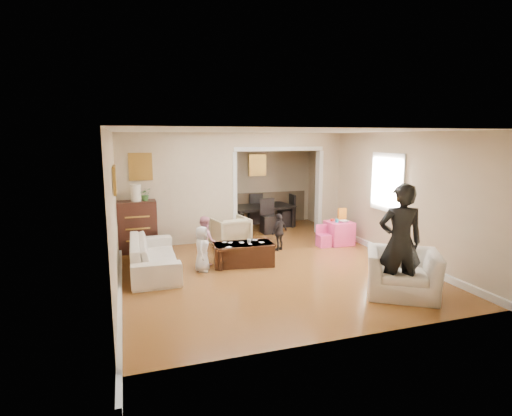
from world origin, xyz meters
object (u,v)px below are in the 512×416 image
object	(u,v)px
dresser	(138,226)
coffee_cup	(249,241)
child_kneel_b	(205,240)
table_lamp	(136,193)
play_table	(339,233)
child_toddler	(279,232)
armchair_front	(402,273)
coffee_table	(243,254)
dining_table	(261,217)
armchair_back	(230,232)
child_kneel_a	(202,249)
sofa	(154,255)
cyan_cup	(337,221)
adult_person	(400,242)

from	to	relation	value
dresser	coffee_cup	size ratio (longest dim) A/B	12.02
child_kneel_b	table_lamp	bearing A→B (deg)	32.61
play_table	child_toddler	xyz separation A→B (m)	(-1.54, -0.07, 0.15)
armchair_front	dresser	distance (m)	5.53
coffee_table	dining_table	size ratio (longest dim) A/B	0.66
armchair_front	coffee_cup	xyz separation A→B (m)	(-1.88, 2.22, 0.12)
child_toddler	armchair_back	bearing A→B (deg)	-59.04
coffee_table	child_kneel_a	xyz separation A→B (m)	(-0.85, -0.15, 0.22)
dresser	child_kneel_a	distance (m)	2.09
coffee_cup	child_kneel_a	xyz separation A→B (m)	(-0.95, -0.10, -0.04)
table_lamp	child_toddler	world-z (taller)	table_lamp
sofa	armchair_front	size ratio (longest dim) A/B	1.95
play_table	cyan_cup	world-z (taller)	cyan_cup
dining_table	play_table	bearing A→B (deg)	-68.82
cyan_cup	adult_person	bearing A→B (deg)	-102.51
dresser	dining_table	xyz separation A→B (m)	(3.35, 1.41, -0.26)
armchair_front	child_kneel_a	distance (m)	3.54
sofa	coffee_cup	bearing A→B (deg)	-94.84
sofa	child_toddler	distance (m)	2.83
table_lamp	child_kneel_a	distance (m)	2.26
sofa	armchair_front	xyz separation A→B (m)	(3.70, -2.41, 0.04)
armchair_back	dresser	xyz separation A→B (m)	(-2.00, 0.34, 0.21)
sofa	coffee_table	world-z (taller)	sofa
armchair_back	coffee_cup	bearing A→B (deg)	81.78
sofa	dining_table	bearing A→B (deg)	-45.91
play_table	cyan_cup	bearing A→B (deg)	-153.43
dining_table	armchair_front	bearing A→B (deg)	-90.64
sofa	armchair_back	xyz separation A→B (m)	(1.77, 1.14, 0.05)
child_kneel_a	dresser	bearing A→B (deg)	51.08
sofa	armchair_front	world-z (taller)	armchair_front
table_lamp	child_kneel_b	xyz separation A→B (m)	(1.24, -1.33, -0.83)
armchair_back	cyan_cup	distance (m)	2.50
armchair_back	cyan_cup	size ratio (longest dim) A/B	9.82
sofa	dresser	xyz separation A→B (m)	(-0.23, 1.48, 0.25)
dresser	coffee_table	world-z (taller)	dresser
armchair_front	dining_table	distance (m)	5.34
child_kneel_a	armchair_back	bearing A→B (deg)	-12.73
dresser	table_lamp	xyz separation A→B (m)	(0.00, 0.00, 0.74)
sofa	play_table	distance (m)	4.35
child_kneel_a	child_toddler	size ratio (longest dim) A/B	1.03
sofa	cyan_cup	size ratio (longest dim) A/B	26.64
coffee_table	adult_person	bearing A→B (deg)	-53.69
armchair_front	play_table	size ratio (longest dim) A/B	1.95
coffee_cup	coffee_table	bearing A→B (deg)	153.43
coffee_cup	adult_person	distance (m)	2.94
dresser	armchair_back	bearing A→B (deg)	-9.56
cyan_cup	sofa	bearing A→B (deg)	-171.59
child_kneel_a	child_kneel_b	world-z (taller)	child_kneel_b
play_table	adult_person	world-z (taller)	adult_person
table_lamp	coffee_table	xyz separation A→B (m)	(1.94, -1.63, -1.09)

